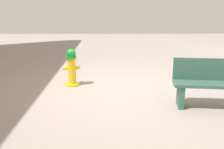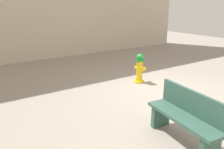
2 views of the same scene
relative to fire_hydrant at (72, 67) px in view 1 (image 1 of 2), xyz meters
name	(u,v)px [view 1 (image 1 of 2)]	position (x,y,z in m)	size (l,w,h in m)	color
ground_plane	(117,86)	(-1.13, 0.08, -0.47)	(23.40, 23.40, 0.00)	gray
fire_hydrant	(72,67)	(0.00, 0.00, 0.00)	(0.42, 0.40, 0.93)	gold
bench_near	(213,83)	(-2.96, 1.40, 0.02)	(1.57, 0.61, 0.95)	#33594C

